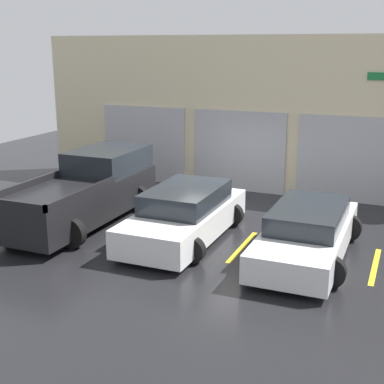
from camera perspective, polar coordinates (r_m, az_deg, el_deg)
ground_plane at (r=15.51m, az=2.25°, el=-2.50°), size 28.00×28.00×0.00m
shophouse_building at (r=18.03m, az=6.02°, el=8.08°), size 15.09×0.68×5.09m
pickup_truck at (r=15.12m, az=-11.19°, el=0.13°), size 2.42×5.38×1.84m
sedan_white at (r=12.69m, az=12.19°, el=-4.24°), size 2.19×4.74×1.20m
sedan_side at (r=13.52m, az=-0.77°, el=-2.44°), size 2.20×4.56×1.32m
parking_stripe_far_left at (r=16.03m, az=-16.22°, el=-2.51°), size 0.12×2.20×0.01m
parking_stripe_left at (r=14.35m, az=-6.50°, el=-4.08°), size 0.12×2.20×0.01m
parking_stripe_centre at (r=13.19m, az=5.39°, el=-5.82°), size 0.12×2.20×0.01m
parking_stripe_right at (r=12.70m, az=18.93°, el=-7.48°), size 0.12×2.20×0.01m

